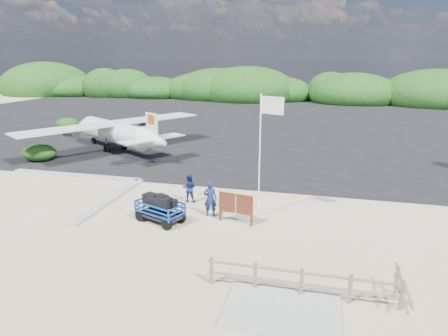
% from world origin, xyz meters
% --- Properties ---
extents(ground, '(160.00, 160.00, 0.00)m').
position_xyz_m(ground, '(0.00, 0.00, 0.00)').
color(ground, beige).
extents(asphalt_apron, '(90.00, 50.00, 0.04)m').
position_xyz_m(asphalt_apron, '(0.00, 30.00, 0.00)').
color(asphalt_apron, '#B2B2B2').
rests_on(asphalt_apron, ground).
extents(lagoon, '(9.00, 7.00, 0.40)m').
position_xyz_m(lagoon, '(-9.00, 1.50, 0.00)').
color(lagoon, '#B2B2B2').
rests_on(lagoon, ground).
extents(walkway_pad, '(3.50, 2.50, 0.10)m').
position_xyz_m(walkway_pad, '(5.50, -6.00, 0.00)').
color(walkway_pad, '#B2B2B2').
rests_on(walkway_pad, ground).
extents(vegetation_band, '(124.00, 8.00, 4.40)m').
position_xyz_m(vegetation_band, '(0.00, 55.00, 0.00)').
color(vegetation_band, '#B2B2B2').
rests_on(vegetation_band, ground).
extents(fence, '(6.40, 2.00, 1.10)m').
position_xyz_m(fence, '(6.00, -5.00, 0.00)').
color(fence, '#B2B2B2').
rests_on(fence, ground).
extents(baggage_cart, '(2.74, 2.16, 1.20)m').
position_xyz_m(baggage_cart, '(-0.77, -0.50, 0.00)').
color(baggage_cart, '#0B3DA8').
rests_on(baggage_cart, ground).
extents(flagpole, '(1.28, 0.92, 5.90)m').
position_xyz_m(flagpole, '(3.56, 1.28, 0.00)').
color(flagpole, white).
rests_on(flagpole, ground).
extents(signboard, '(1.79, 0.52, 1.47)m').
position_xyz_m(signboard, '(2.67, 0.22, 0.00)').
color(signboard, '#5C2B1A').
rests_on(signboard, ground).
extents(crew_a, '(0.70, 0.51, 1.78)m').
position_xyz_m(crew_a, '(1.31, 0.74, 0.89)').
color(crew_a, '#15204E').
rests_on(crew_a, ground).
extents(crew_b, '(0.81, 0.66, 1.55)m').
position_xyz_m(crew_b, '(-0.33, 2.38, 0.78)').
color(crew_b, '#15204E').
rests_on(crew_b, ground).
extents(aircraft_large, '(21.31, 21.31, 4.65)m').
position_xyz_m(aircraft_large, '(16.54, 23.95, 0.00)').
color(aircraft_large, '#B2B2B2').
rests_on(aircraft_large, ground).
extents(aircraft_small, '(8.83, 8.83, 2.31)m').
position_xyz_m(aircraft_small, '(-9.85, 36.52, 0.00)').
color(aircraft_small, '#B2B2B2').
rests_on(aircraft_small, ground).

